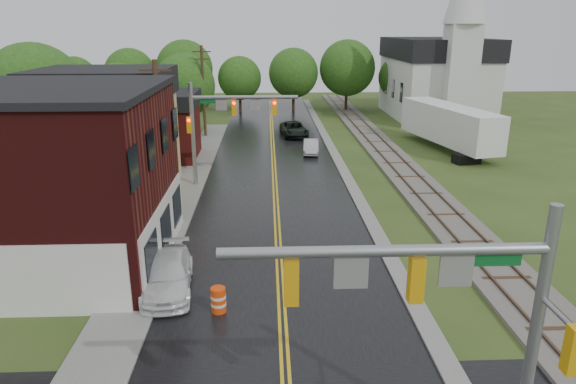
{
  "coord_description": "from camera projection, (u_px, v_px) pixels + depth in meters",
  "views": [
    {
      "loc": [
        -0.5,
        -7.95,
        10.79
      ],
      "look_at": [
        0.42,
        14.49,
        3.5
      ],
      "focal_mm": 32.0,
      "sensor_mm": 36.0,
      "label": 1
    }
  ],
  "objects": [
    {
      "name": "railroad",
      "position": [
        388.0,
        155.0,
        44.53
      ],
      "size": [
        3.2,
        80.0,
        0.3
      ],
      "color": "#59544C",
      "rests_on": "ground"
    },
    {
      "name": "curb_right",
      "position": [
        336.0,
        157.0,
        44.38
      ],
      "size": [
        0.8,
        70.0,
        0.12
      ],
      "primitive_type": "cube",
      "color": "gray",
      "rests_on": "ground"
    },
    {
      "name": "traffic_signal_far",
      "position": [
        223.0,
        116.0,
        34.9
      ],
      "size": [
        7.34,
        0.43,
        7.2
      ],
      "color": "gray",
      "rests_on": "ground"
    },
    {
      "name": "utility_pole_c",
      "position": [
        203.0,
        90.0,
        51.0
      ],
      "size": [
        1.8,
        0.28,
        9.0
      ],
      "color": "#382616",
      "rests_on": "ground"
    },
    {
      "name": "yellow_house",
      "position": [
        110.0,
        145.0,
        34.2
      ],
      "size": [
        8.0,
        7.0,
        6.4
      ],
      "primitive_type": "cube",
      "color": "tan",
      "rests_on": "ground"
    },
    {
      "name": "utility_pole_b",
      "position": [
        160.0,
        134.0,
        30.09
      ],
      "size": [
        1.8,
        0.28,
        9.0
      ],
      "color": "#382616",
      "rests_on": "ground"
    },
    {
      "name": "church",
      "position": [
        439.0,
        70.0,
        60.96
      ],
      "size": [
        10.4,
        18.4,
        20.0
      ],
      "color": "silver",
      "rests_on": "ground"
    },
    {
      "name": "sedan_silver",
      "position": [
        311.0,
        147.0,
        45.3
      ],
      "size": [
        1.6,
        3.8,
        1.22
      ],
      "primitive_type": "imported",
      "rotation": [
        0.0,
        0.0,
        -0.09
      ],
      "color": "#AFAEB3",
      "rests_on": "ground"
    },
    {
      "name": "sidewalk_left",
      "position": [
        183.0,
        195.0,
        34.42
      ],
      "size": [
        2.4,
        50.0,
        0.12
      ],
      "primitive_type": "cube",
      "color": "gray",
      "rests_on": "ground"
    },
    {
      "name": "construction_barrel",
      "position": [
        218.0,
        300.0,
        20.15
      ],
      "size": [
        0.69,
        0.69,
        1.05
      ],
      "primitive_type": "cylinder",
      "rotation": [
        0.0,
        0.0,
        -0.19
      ],
      "color": "#F0400A",
      "rests_on": "ground"
    },
    {
      "name": "tree_left_c",
      "position": [
        121.0,
        98.0,
        46.89
      ],
      "size": [
        6.0,
        6.0,
        7.65
      ],
      "color": "black",
      "rests_on": "ground"
    },
    {
      "name": "brick_building",
      "position": [
        5.0,
        179.0,
        23.39
      ],
      "size": [
        14.3,
        10.3,
        8.3
      ],
      "color": "#410E0D",
      "rests_on": "ground"
    },
    {
      "name": "traffic_signal_near",
      "position": [
        448.0,
        300.0,
        11.41
      ],
      "size": [
        7.34,
        0.3,
        7.2
      ],
      "color": "gray",
      "rests_on": "ground"
    },
    {
      "name": "darkred_building",
      "position": [
        154.0,
        133.0,
        43.1
      ],
      "size": [
        7.0,
        6.0,
        4.4
      ],
      "primitive_type": "cube",
      "color": "#3F0F0C",
      "rests_on": "ground"
    },
    {
      "name": "tree_left_e",
      "position": [
        185.0,
        87.0,
        52.7
      ],
      "size": [
        6.4,
        6.4,
        8.16
      ],
      "color": "black",
      "rests_on": "ground"
    },
    {
      "name": "pickup_white",
      "position": [
        168.0,
        275.0,
        21.78
      ],
      "size": [
        2.51,
        5.11,
        1.43
      ],
      "primitive_type": "imported",
      "rotation": [
        0.0,
        0.0,
        0.1
      ],
      "color": "white",
      "rests_on": "ground"
    },
    {
      "name": "suv_dark",
      "position": [
        294.0,
        129.0,
        52.38
      ],
      "size": [
        2.99,
        5.45,
        1.45
      ],
      "primitive_type": "imported",
      "rotation": [
        0.0,
        0.0,
        0.12
      ],
      "color": "black",
      "rests_on": "ground"
    },
    {
      "name": "semi_trailer",
      "position": [
        449.0,
        124.0,
        46.03
      ],
      "size": [
        5.47,
        13.1,
        4.0
      ],
      "color": "black",
      "rests_on": "ground"
    },
    {
      "name": "tree_left_b",
      "position": [
        37.0,
        96.0,
        38.76
      ],
      "size": [
        7.6,
        7.6,
        9.69
      ],
      "color": "black",
      "rests_on": "ground"
    },
    {
      "name": "main_road",
      "position": [
        274.0,
        173.0,
        39.42
      ],
      "size": [
        10.0,
        90.0,
        0.02
      ],
      "primitive_type": "cube",
      "color": "black",
      "rests_on": "ground"
    }
  ]
}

